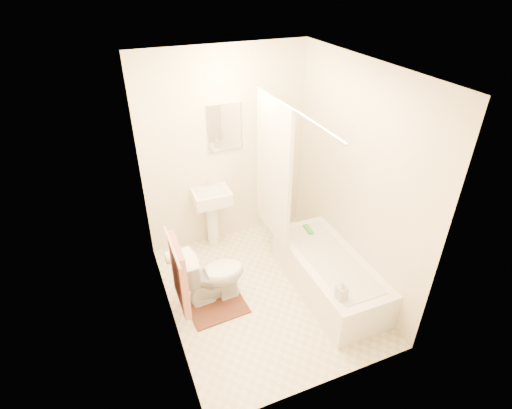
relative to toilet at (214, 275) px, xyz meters
name	(u,v)px	position (x,y,z in m)	size (l,w,h in m)	color
floor	(265,293)	(0.53, -0.13, -0.32)	(2.40, 2.40, 0.00)	beige
ceiling	(268,68)	(0.53, -0.13, 2.08)	(2.40, 2.40, 0.00)	white
wall_back	(225,151)	(0.53, 1.07, 0.88)	(2.00, 0.02, 2.40)	beige
wall_left	(160,222)	(-0.47, -0.13, 0.88)	(0.02, 2.40, 2.40)	beige
wall_right	(356,180)	(1.53, -0.13, 0.88)	(0.02, 2.40, 2.40)	beige
mirror	(225,127)	(0.53, 1.05, 1.18)	(0.40, 0.03, 0.55)	white
curtain_rod	(294,110)	(0.83, -0.03, 1.68)	(0.03, 0.03, 1.70)	silver
shower_curtain	(273,170)	(0.83, 0.37, 0.90)	(0.04, 0.80, 1.55)	silver
towel_bar	(172,247)	(-0.43, -0.38, 0.78)	(0.02, 0.02, 0.60)	silver
towel	(179,275)	(-0.40, -0.38, 0.46)	(0.06, 0.45, 0.66)	#CC7266
toilet_paper	(171,257)	(-0.40, -0.01, 0.38)	(0.12, 0.12, 0.11)	white
toilet	(214,275)	(0.00, 0.00, 0.00)	(0.37, 0.66, 0.65)	white
sink	(213,216)	(0.28, 0.93, 0.11)	(0.44, 0.35, 0.86)	white
bathtub	(329,274)	(1.20, -0.33, -0.11)	(0.66, 1.50, 0.42)	white
bath_mat	(217,307)	(-0.02, -0.15, -0.32)	(0.59, 0.44, 0.02)	#512B1B
soap_bottle	(342,290)	(0.98, -0.87, 0.20)	(0.09, 0.09, 0.20)	white
scrub_brush	(308,229)	(1.22, 0.21, 0.12)	(0.06, 0.18, 0.04)	green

